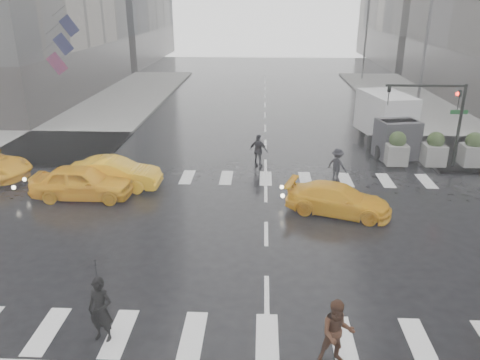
# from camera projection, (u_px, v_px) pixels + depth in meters

# --- Properties ---
(ground) EXTENTS (120.00, 120.00, 0.00)m
(ground) POSITION_uv_depth(u_px,v_px,m) (266.00, 234.00, 18.07)
(ground) COLOR black
(ground) RESTS_ON ground
(sidewalk_nw) EXTENTS (35.00, 35.00, 0.15)m
(sidewalk_nw) POSITION_uv_depth(u_px,v_px,m) (7.00, 119.00, 35.23)
(sidewalk_nw) COLOR gray
(sidewalk_nw) RESTS_ON ground
(road_markings) EXTENTS (18.00, 48.00, 0.01)m
(road_markings) POSITION_uv_depth(u_px,v_px,m) (266.00, 233.00, 18.07)
(road_markings) COLOR silver
(road_markings) RESTS_ON ground
(traffic_signal_pole) EXTENTS (4.45, 0.42, 4.50)m
(traffic_signal_pole) POSITION_uv_depth(u_px,v_px,m) (442.00, 109.00, 23.97)
(traffic_signal_pole) COLOR black
(traffic_signal_pole) RESTS_ON ground
(street_lamp_near) EXTENTS (2.15, 0.22, 9.00)m
(street_lamp_near) POSITION_uv_depth(u_px,v_px,m) (422.00, 54.00, 32.58)
(street_lamp_near) COLOR #59595B
(street_lamp_near) RESTS_ON ground
(street_lamp_far) EXTENTS (2.15, 0.22, 9.00)m
(street_lamp_far) POSITION_uv_depth(u_px,v_px,m) (365.00, 34.00, 51.23)
(street_lamp_far) COLOR #59595B
(street_lamp_far) RESTS_ON ground
(planter_west) EXTENTS (1.10, 1.10, 1.80)m
(planter_west) POSITION_uv_depth(u_px,v_px,m) (396.00, 149.00, 25.05)
(planter_west) COLOR gray
(planter_west) RESTS_ON ground
(planter_mid) EXTENTS (1.10, 1.10, 1.80)m
(planter_mid) POSITION_uv_depth(u_px,v_px,m) (434.00, 149.00, 24.96)
(planter_mid) COLOR gray
(planter_mid) RESTS_ON ground
(planter_east) EXTENTS (1.10, 1.10, 1.80)m
(planter_east) POSITION_uv_depth(u_px,v_px,m) (473.00, 150.00, 24.87)
(planter_east) COLOR gray
(planter_east) RESTS_ON ground
(flag_cluster) EXTENTS (2.87, 3.06, 4.69)m
(flag_cluster) POSITION_uv_depth(u_px,v_px,m) (59.00, 41.00, 33.96)
(flag_cluster) COLOR #59595B
(flag_cluster) RESTS_ON ground
(pedestrian_black) EXTENTS (1.13, 1.14, 2.43)m
(pedestrian_black) POSITION_uv_depth(u_px,v_px,m) (98.00, 289.00, 11.90)
(pedestrian_black) COLOR black
(pedestrian_black) RESTS_ON ground
(pedestrian_brown) EXTENTS (0.89, 0.71, 1.78)m
(pedestrian_brown) POSITION_uv_depth(u_px,v_px,m) (337.00, 333.00, 11.34)
(pedestrian_brown) COLOR #3E2316
(pedestrian_brown) RESTS_ON ground
(pedestrian_far_a) EXTENTS (1.21, 0.99, 1.79)m
(pedestrian_far_a) POSITION_uv_depth(u_px,v_px,m) (259.00, 151.00, 25.02)
(pedestrian_far_a) COLOR black
(pedestrian_far_a) RESTS_ON ground
(pedestrian_far_b) EXTENTS (1.21, 1.16, 1.68)m
(pedestrian_far_b) POSITION_uv_depth(u_px,v_px,m) (337.00, 165.00, 23.01)
(pedestrian_far_b) COLOR black
(pedestrian_far_b) RESTS_ON ground
(taxi_front) EXTENTS (4.51, 1.83, 1.53)m
(taxi_front) POSITION_uv_depth(u_px,v_px,m) (82.00, 182.00, 21.06)
(taxi_front) COLOR #FEB00D
(taxi_front) RESTS_ON ground
(taxi_mid) EXTENTS (4.44, 1.60, 1.46)m
(taxi_mid) POSITION_uv_depth(u_px,v_px,m) (114.00, 174.00, 22.22)
(taxi_mid) COLOR #FEB00D
(taxi_mid) RESTS_ON ground
(taxi_rear) EXTENTS (4.22, 2.87, 1.27)m
(taxi_rear) POSITION_uv_depth(u_px,v_px,m) (338.00, 199.00, 19.57)
(taxi_rear) COLOR #FEB00D
(taxi_rear) RESTS_ON ground
(box_truck) EXTENTS (2.23, 5.95, 3.16)m
(box_truck) POSITION_uv_depth(u_px,v_px,m) (388.00, 121.00, 28.01)
(box_truck) COLOR silver
(box_truck) RESTS_ON ground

